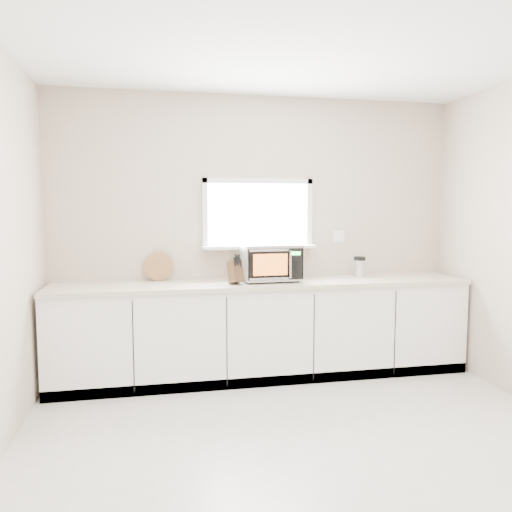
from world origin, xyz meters
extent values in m
plane|color=beige|center=(0.00, 0.00, 0.00)|extent=(4.00, 4.00, 0.00)
cube|color=#B5A790|center=(0.00, 2.00, 1.35)|extent=(4.00, 0.02, 2.70)
cube|color=white|center=(0.00, 1.99, 1.55)|extent=(1.00, 0.02, 0.60)
cube|color=white|center=(0.00, 1.92, 1.23)|extent=(1.12, 0.16, 0.03)
cube|color=white|center=(0.00, 1.97, 1.88)|extent=(1.10, 0.04, 0.05)
cube|color=white|center=(0.00, 1.97, 1.23)|extent=(1.10, 0.04, 0.05)
cube|color=white|center=(-0.53, 1.97, 1.55)|extent=(0.05, 0.04, 0.70)
cube|color=white|center=(0.53, 1.97, 1.55)|extent=(0.05, 0.04, 0.70)
cube|color=white|center=(0.85, 1.99, 1.32)|extent=(0.12, 0.01, 0.12)
cube|color=white|center=(0.00, 1.70, 0.44)|extent=(3.92, 0.60, 0.88)
cube|color=beige|center=(0.00, 1.69, 0.90)|extent=(3.92, 0.64, 0.04)
cylinder|color=black|center=(-0.16, 1.56, 0.93)|extent=(0.03, 0.03, 0.02)
cylinder|color=black|center=(-0.17, 1.88, 0.93)|extent=(0.03, 0.03, 0.02)
cylinder|color=black|center=(0.30, 1.58, 0.93)|extent=(0.03, 0.03, 0.02)
cylinder|color=black|center=(0.28, 1.91, 0.93)|extent=(0.03, 0.03, 0.02)
cube|color=silver|center=(0.06, 1.73, 1.10)|extent=(0.56, 0.44, 0.33)
cube|color=black|center=(0.07, 1.52, 1.10)|extent=(0.52, 0.04, 0.29)
cube|color=orange|center=(0.02, 1.51, 1.10)|extent=(0.32, 0.02, 0.20)
cylinder|color=silver|center=(0.20, 1.50, 1.10)|extent=(0.02, 0.02, 0.25)
cube|color=black|center=(0.26, 1.53, 1.10)|extent=(0.13, 0.01, 0.28)
cube|color=#19FF33|center=(0.26, 1.52, 1.20)|extent=(0.09, 0.01, 0.03)
cube|color=silver|center=(0.06, 1.73, 1.27)|extent=(0.56, 0.44, 0.01)
cube|color=#483219|center=(-0.29, 1.59, 1.03)|extent=(0.14, 0.21, 0.23)
cube|color=black|center=(-0.31, 1.54, 1.13)|extent=(0.02, 0.04, 0.08)
cube|color=black|center=(-0.28, 1.54, 1.14)|extent=(0.02, 0.04, 0.08)
cube|color=black|center=(-0.25, 1.55, 1.12)|extent=(0.02, 0.04, 0.08)
cube|color=black|center=(-0.29, 1.54, 1.15)|extent=(0.02, 0.04, 0.08)
cube|color=black|center=(-0.26, 1.55, 1.15)|extent=(0.02, 0.04, 0.08)
cylinder|color=olive|center=(-0.97, 1.94, 1.06)|extent=(0.28, 0.07, 0.27)
cylinder|color=silver|center=(1.01, 1.81, 1.00)|extent=(0.14, 0.14, 0.17)
cylinder|color=black|center=(1.01, 1.81, 1.11)|extent=(0.14, 0.14, 0.04)
camera|label=1|loc=(-1.01, -2.85, 1.61)|focal=35.00mm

